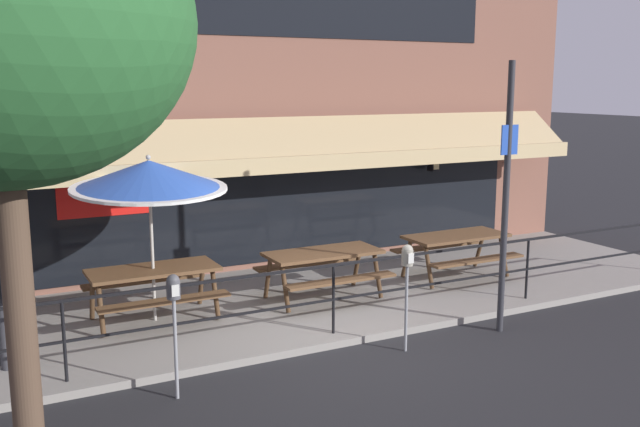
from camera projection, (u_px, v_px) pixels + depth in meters
name	position (u px, v px, depth m)	size (l,w,h in m)	color
ground_plane	(344.00, 347.00, 9.42)	(120.00, 120.00, 0.00)	#232326
patio_deck	(282.00, 303.00, 11.16)	(15.00, 4.00, 0.10)	gray
restaurant_building	(227.00, 79.00, 12.47)	(15.00, 1.60, 7.07)	brown
patio_railing	(333.00, 283.00, 9.54)	(13.84, 0.04, 0.97)	black
picnic_table_left	(154.00, 279.00, 10.08)	(1.80, 1.42, 0.76)	brown
picnic_table_centre	(323.00, 261.00, 11.10)	(1.80, 1.42, 0.76)	brown
picnic_table_right	(456.00, 244.00, 12.32)	(1.80, 1.42, 0.76)	brown
patio_umbrella_left	(149.00, 176.00, 9.82)	(2.14, 2.14, 2.38)	#B7B2A8
parking_meter_near	(174.00, 299.00, 7.69)	(0.15, 0.16, 1.42)	gray
parking_meter_far	(407.00, 266.00, 9.08)	(0.15, 0.16, 1.42)	gray
street_sign_pole	(506.00, 196.00, 9.70)	(0.28, 0.09, 3.74)	#2D2D33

